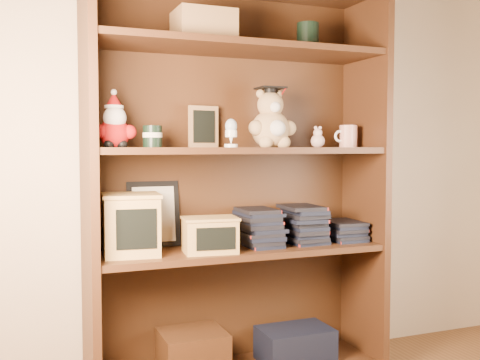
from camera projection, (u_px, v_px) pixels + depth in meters
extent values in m
cube|color=#C3AF8D|center=(244.00, 78.00, 2.42)|extent=(3.00, 0.04, 2.50)
cube|color=#442613|center=(89.00, 189.00, 2.02)|extent=(0.03, 0.35, 1.60)
cube|color=#442613|center=(365.00, 182.00, 2.45)|extent=(0.03, 0.35, 1.60)
cube|color=#3F2311|center=(226.00, 183.00, 2.39)|extent=(1.20, 0.02, 1.60)
cube|color=#442613|center=(240.00, 49.00, 2.20)|extent=(1.14, 0.33, 0.02)
cube|color=#3F2311|center=(193.00, 354.00, 2.20)|extent=(0.25, 0.22, 0.18)
cube|color=black|center=(295.00, 344.00, 2.36)|extent=(0.30, 0.20, 0.14)
cube|color=#9E7547|center=(204.00, 27.00, 2.14)|extent=(0.22, 0.18, 0.12)
cylinder|color=black|center=(308.00, 37.00, 2.31)|extent=(0.09, 0.09, 0.11)
cube|color=#442613|center=(240.00, 250.00, 2.25)|extent=(1.14, 0.33, 0.02)
cube|color=#442613|center=(240.00, 150.00, 2.22)|extent=(1.14, 0.33, 0.02)
sphere|color=#A50F0F|center=(114.00, 133.00, 2.04)|extent=(0.11, 0.11, 0.11)
sphere|color=#A50F0F|center=(101.00, 132.00, 2.00)|extent=(0.05, 0.05, 0.05)
sphere|color=#A50F0F|center=(129.00, 132.00, 2.04)|extent=(0.05, 0.05, 0.05)
sphere|color=black|center=(109.00, 144.00, 2.01)|extent=(0.04, 0.04, 0.04)
sphere|color=black|center=(122.00, 144.00, 2.03)|extent=(0.04, 0.04, 0.04)
sphere|color=white|center=(115.00, 118.00, 2.02)|extent=(0.08, 0.08, 0.08)
sphere|color=#D8B293|center=(114.00, 113.00, 2.04)|extent=(0.06, 0.06, 0.06)
cone|color=#A50F0F|center=(114.00, 100.00, 2.03)|extent=(0.07, 0.07, 0.06)
sphere|color=white|center=(114.00, 92.00, 2.03)|extent=(0.02, 0.02, 0.02)
cylinder|color=white|center=(114.00, 107.00, 2.03)|extent=(0.07, 0.07, 0.01)
cylinder|color=black|center=(152.00, 136.00, 2.09)|extent=(0.07, 0.07, 0.08)
cylinder|color=beige|center=(152.00, 135.00, 2.09)|extent=(0.07, 0.07, 0.02)
cube|color=#9E7547|center=(203.00, 127.00, 2.28)|extent=(0.13, 0.04, 0.17)
cube|color=black|center=(204.00, 127.00, 2.27)|extent=(0.10, 0.02, 0.13)
cube|color=#9E7547|center=(201.00, 144.00, 2.31)|extent=(0.07, 0.07, 0.01)
cylinder|color=white|center=(231.00, 146.00, 2.13)|extent=(0.05, 0.05, 0.01)
cone|color=white|center=(231.00, 140.00, 2.13)|extent=(0.02, 0.02, 0.04)
cylinder|color=white|center=(231.00, 134.00, 2.13)|extent=(0.05, 0.05, 0.03)
ellipsoid|color=silver|center=(231.00, 126.00, 2.13)|extent=(0.05, 0.05, 0.06)
sphere|color=tan|center=(270.00, 130.00, 2.27)|extent=(0.15, 0.15, 0.15)
sphere|color=white|center=(277.00, 128.00, 2.21)|extent=(0.07, 0.07, 0.07)
sphere|color=tan|center=(256.00, 128.00, 2.22)|extent=(0.06, 0.06, 0.06)
sphere|color=tan|center=(289.00, 128.00, 2.27)|extent=(0.06, 0.06, 0.06)
sphere|color=tan|center=(266.00, 142.00, 2.22)|extent=(0.06, 0.06, 0.06)
sphere|color=tan|center=(284.00, 142.00, 2.24)|extent=(0.06, 0.06, 0.06)
sphere|color=tan|center=(270.00, 105.00, 2.26)|extent=(0.11, 0.11, 0.11)
sphere|color=white|center=(275.00, 107.00, 2.22)|extent=(0.04, 0.04, 0.04)
sphere|color=tan|center=(260.00, 94.00, 2.26)|extent=(0.04, 0.04, 0.04)
sphere|color=tan|center=(278.00, 94.00, 2.28)|extent=(0.04, 0.04, 0.04)
cylinder|color=black|center=(270.00, 91.00, 2.26)|extent=(0.05, 0.05, 0.02)
cube|color=black|center=(270.00, 88.00, 2.26)|extent=(0.10, 0.10, 0.01)
cylinder|color=#A50F0F|center=(284.00, 91.00, 2.26)|extent=(0.00, 0.05, 0.03)
sphere|color=beige|center=(318.00, 141.00, 2.35)|extent=(0.06, 0.06, 0.06)
sphere|color=beige|center=(318.00, 133.00, 2.35)|extent=(0.04, 0.04, 0.04)
sphere|color=beige|center=(316.00, 128.00, 2.34)|extent=(0.01, 0.01, 0.01)
sphere|color=beige|center=(320.00, 128.00, 2.35)|extent=(0.01, 0.01, 0.01)
cylinder|color=silver|center=(348.00, 136.00, 2.40)|extent=(0.08, 0.08, 0.09)
torus|color=white|center=(340.00, 136.00, 2.39)|extent=(0.05, 0.01, 0.05)
cube|color=black|center=(153.00, 214.00, 2.25)|extent=(0.21, 0.05, 0.26)
cube|color=beige|center=(154.00, 214.00, 2.24)|extent=(0.17, 0.04, 0.22)
cube|color=tan|center=(131.00, 225.00, 2.08)|extent=(0.22, 0.22, 0.22)
cube|color=black|center=(137.00, 229.00, 1.99)|extent=(0.14, 0.02, 0.14)
cube|color=tan|center=(131.00, 195.00, 2.07)|extent=(0.23, 0.23, 0.01)
cube|color=tan|center=(210.00, 236.00, 2.13)|extent=(0.21, 0.16, 0.13)
cube|color=black|center=(216.00, 239.00, 2.06)|extent=(0.15, 0.02, 0.08)
cube|color=tan|center=(210.00, 218.00, 2.12)|extent=(0.22, 0.17, 0.01)
cube|color=black|center=(259.00, 244.00, 2.28)|extent=(0.14, 0.20, 0.02)
cube|color=black|center=(259.00, 240.00, 2.28)|extent=(0.14, 0.20, 0.02)
cube|color=black|center=(259.00, 236.00, 2.28)|extent=(0.14, 0.20, 0.02)
cube|color=black|center=(259.00, 232.00, 2.27)|extent=(0.14, 0.20, 0.02)
cube|color=black|center=(259.00, 228.00, 2.27)|extent=(0.14, 0.20, 0.02)
cube|color=black|center=(259.00, 224.00, 2.27)|extent=(0.14, 0.20, 0.02)
cube|color=black|center=(259.00, 220.00, 2.27)|extent=(0.14, 0.20, 0.02)
cube|color=black|center=(259.00, 216.00, 2.27)|extent=(0.14, 0.20, 0.02)
cube|color=black|center=(259.00, 213.00, 2.27)|extent=(0.14, 0.20, 0.02)
cube|color=black|center=(259.00, 209.00, 2.27)|extent=(0.14, 0.20, 0.02)
cube|color=black|center=(303.00, 241.00, 2.35)|extent=(0.14, 0.20, 0.02)
cube|color=black|center=(303.00, 237.00, 2.35)|extent=(0.14, 0.20, 0.02)
cube|color=black|center=(303.00, 233.00, 2.35)|extent=(0.14, 0.20, 0.02)
cube|color=black|center=(303.00, 229.00, 2.35)|extent=(0.14, 0.20, 0.02)
cube|color=black|center=(303.00, 226.00, 2.35)|extent=(0.14, 0.20, 0.02)
cube|color=black|center=(303.00, 222.00, 2.35)|extent=(0.14, 0.20, 0.02)
cube|color=black|center=(303.00, 218.00, 2.35)|extent=(0.14, 0.20, 0.02)
cube|color=black|center=(303.00, 214.00, 2.34)|extent=(0.14, 0.20, 0.02)
cube|color=black|center=(303.00, 211.00, 2.34)|extent=(0.14, 0.20, 0.02)
cube|color=black|center=(303.00, 207.00, 2.34)|extent=(0.14, 0.20, 0.02)
cube|color=black|center=(344.00, 238.00, 2.42)|extent=(0.14, 0.20, 0.02)
cube|color=black|center=(344.00, 234.00, 2.42)|extent=(0.14, 0.20, 0.02)
cube|color=black|center=(344.00, 231.00, 2.42)|extent=(0.14, 0.20, 0.02)
cube|color=black|center=(344.00, 227.00, 2.42)|extent=(0.14, 0.20, 0.02)
cube|color=black|center=(344.00, 223.00, 2.42)|extent=(0.14, 0.20, 0.02)
cube|color=black|center=(344.00, 220.00, 2.42)|extent=(0.14, 0.20, 0.02)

